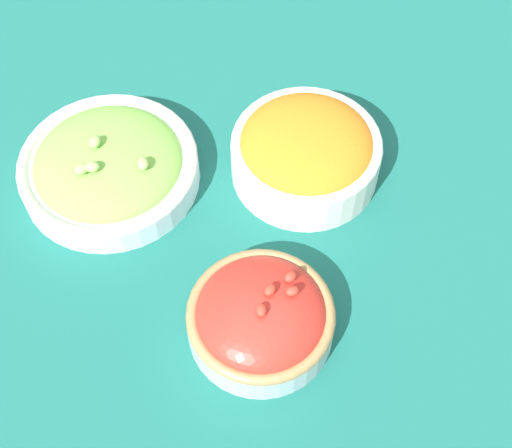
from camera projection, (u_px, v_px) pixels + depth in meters
ground_plane at (256, 239)px, 0.76m from camera, size 3.00×3.00×0.00m
bowl_cherry_tomatoes at (262, 317)px, 0.68m from camera, size 0.14×0.14×0.07m
bowl_lettuce at (109, 166)px, 0.79m from camera, size 0.20×0.20×0.06m
bowl_carrots at (306, 151)px, 0.78m from camera, size 0.17×0.17×0.07m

